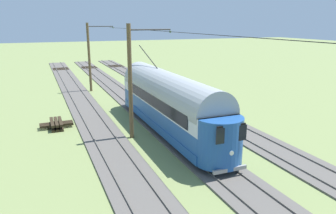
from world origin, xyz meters
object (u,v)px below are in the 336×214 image
object	(u,v)px
catenary_pole_foreground	(90,56)
catenary_pole_mid_near	(131,80)
spare_tie_stack	(56,124)
vintage_streetcar	(168,101)

from	to	relation	value
catenary_pole_foreground	catenary_pole_mid_near	distance (m)	16.74
spare_tie_stack	catenary_pole_foreground	bearing A→B (deg)	-110.79
catenary_pole_foreground	spare_tie_stack	world-z (taller)	catenary_pole_foreground
catenary_pole_mid_near	catenary_pole_foreground	bearing A→B (deg)	-90.00
vintage_streetcar	catenary_pole_mid_near	size ratio (longest dim) A/B	2.16
spare_tie_stack	catenary_pole_mid_near	bearing A→B (deg)	138.18
vintage_streetcar	catenary_pole_mid_near	xyz separation A→B (m)	(2.79, 0.39, 1.75)
vintage_streetcar	spare_tie_stack	size ratio (longest dim) A/B	6.90
vintage_streetcar	catenary_pole_mid_near	bearing A→B (deg)	7.91
vintage_streetcar	spare_tie_stack	xyz separation A→B (m)	(7.53, -3.86, -1.99)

